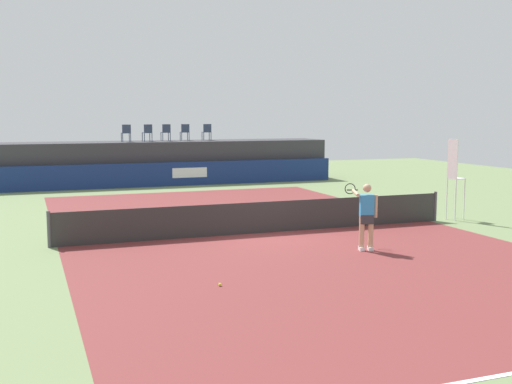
% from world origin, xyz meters
% --- Properties ---
extents(ground_plane, '(48.00, 48.00, 0.00)m').
position_xyz_m(ground_plane, '(0.00, 3.00, 0.00)').
color(ground_plane, '#6B7F51').
extents(court_inner, '(12.00, 22.00, 0.00)m').
position_xyz_m(court_inner, '(0.00, 0.00, 0.00)').
color(court_inner, maroon).
rests_on(court_inner, ground).
extents(sponsor_wall, '(18.00, 0.22, 1.20)m').
position_xyz_m(sponsor_wall, '(0.00, 13.50, 0.60)').
color(sponsor_wall, navy).
rests_on(sponsor_wall, ground).
extents(spectator_platform, '(18.00, 2.80, 2.20)m').
position_xyz_m(spectator_platform, '(0.00, 15.30, 1.10)').
color(spectator_platform, '#38383D').
rests_on(spectator_platform, ground).
extents(spectator_chair_far_left, '(0.45, 0.45, 0.89)m').
position_xyz_m(spectator_chair_far_left, '(-1.79, 14.95, 2.69)').
color(spectator_chair_far_left, '#2D3D56').
rests_on(spectator_chair_far_left, spectator_platform).
extents(spectator_chair_left, '(0.48, 0.48, 0.89)m').
position_xyz_m(spectator_chair_left, '(-0.67, 15.11, 2.69)').
color(spectator_chair_left, '#2D3D56').
rests_on(spectator_chair_left, spectator_platform).
extents(spectator_chair_center, '(0.45, 0.45, 0.89)m').
position_xyz_m(spectator_chair_center, '(0.36, 15.37, 2.69)').
color(spectator_chair_center, '#2D3D56').
rests_on(spectator_chair_center, spectator_platform).
extents(spectator_chair_right, '(0.46, 0.46, 0.89)m').
position_xyz_m(spectator_chair_right, '(1.42, 15.47, 2.69)').
color(spectator_chair_right, '#2D3D56').
rests_on(spectator_chair_right, spectator_platform).
extents(spectator_chair_far_right, '(0.46, 0.46, 0.89)m').
position_xyz_m(spectator_chair_far_right, '(2.59, 15.31, 2.69)').
color(spectator_chair_far_right, '#2D3D56').
rests_on(spectator_chair_far_right, spectator_platform).
extents(umpire_chair, '(0.50, 0.50, 2.76)m').
position_xyz_m(umpire_chair, '(6.91, -0.02, 1.59)').
color(umpire_chair, white).
rests_on(umpire_chair, ground).
extents(tennis_net, '(12.40, 0.02, 0.95)m').
position_xyz_m(tennis_net, '(0.00, 0.00, 0.47)').
color(tennis_net, '#2D2D2D').
rests_on(tennis_net, ground).
extents(net_post_near, '(0.10, 0.10, 1.00)m').
position_xyz_m(net_post_near, '(-6.20, 0.00, 0.50)').
color(net_post_near, '#4C4C51').
rests_on(net_post_near, ground).
extents(net_post_far, '(0.10, 0.10, 1.00)m').
position_xyz_m(net_post_far, '(6.20, 0.00, 0.50)').
color(net_post_far, '#4C4C51').
rests_on(net_post_far, ground).
extents(tennis_player, '(0.56, 1.24, 1.77)m').
position_xyz_m(tennis_player, '(1.63, -3.25, 0.96)').
color(tennis_player, white).
rests_on(tennis_player, court_inner).
extents(tennis_ball, '(0.07, 0.07, 0.07)m').
position_xyz_m(tennis_ball, '(-3.02, -5.28, 0.04)').
color(tennis_ball, '#D8EA33').
rests_on(tennis_ball, court_inner).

